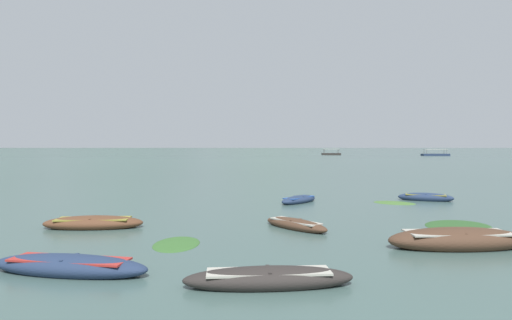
{
  "coord_description": "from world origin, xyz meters",
  "views": [
    {
      "loc": [
        -2.56,
        -4.02,
        3.27
      ],
      "look_at": [
        -1.65,
        52.53,
        1.44
      ],
      "focal_mm": 29.38,
      "sensor_mm": 36.0,
      "label": 1
    }
  ],
  "objects_px": {
    "rowboat_1": "(93,223)",
    "rowboat_3": "(269,279)",
    "ferry_0": "(331,154)",
    "ferry_1": "(435,155)",
    "rowboat_4": "(70,266)",
    "rowboat_2": "(426,197)",
    "rowboat_6": "(458,240)",
    "rowboat_0": "(296,225)",
    "rowboat_5": "(299,200)"
  },
  "relations": [
    {
      "from": "rowboat_1",
      "to": "rowboat_3",
      "type": "xyz_separation_m",
      "value": [
        6.73,
        -7.15,
        -0.01
      ]
    },
    {
      "from": "ferry_0",
      "to": "ferry_1",
      "type": "distance_m",
      "value": 36.73
    },
    {
      "from": "rowboat_4",
      "to": "ferry_1",
      "type": "xyz_separation_m",
      "value": [
        69.72,
        134.41,
        0.26
      ]
    },
    {
      "from": "rowboat_2",
      "to": "rowboat_6",
      "type": "height_order",
      "value": "rowboat_6"
    },
    {
      "from": "rowboat_0",
      "to": "rowboat_6",
      "type": "bearing_deg",
      "value": -33.56
    },
    {
      "from": "rowboat_4",
      "to": "ferry_0",
      "type": "distance_m",
      "value": 153.37
    },
    {
      "from": "rowboat_5",
      "to": "rowboat_6",
      "type": "height_order",
      "value": "rowboat_6"
    },
    {
      "from": "rowboat_0",
      "to": "rowboat_5",
      "type": "bearing_deg",
      "value": 82.29
    },
    {
      "from": "rowboat_2",
      "to": "ferry_1",
      "type": "distance_m",
      "value": 131.87
    },
    {
      "from": "rowboat_6",
      "to": "ferry_1",
      "type": "xyz_separation_m",
      "value": [
        58.34,
        131.86,
        0.19
      ]
    },
    {
      "from": "rowboat_1",
      "to": "ferry_0",
      "type": "height_order",
      "value": "ferry_0"
    },
    {
      "from": "rowboat_6",
      "to": "rowboat_5",
      "type": "bearing_deg",
      "value": 109.36
    },
    {
      "from": "rowboat_1",
      "to": "rowboat_3",
      "type": "height_order",
      "value": "rowboat_1"
    },
    {
      "from": "ferry_0",
      "to": "ferry_1",
      "type": "relative_size",
      "value": 0.79
    },
    {
      "from": "rowboat_1",
      "to": "rowboat_4",
      "type": "distance_m",
      "value": 6.28
    },
    {
      "from": "rowboat_2",
      "to": "rowboat_5",
      "type": "relative_size",
      "value": 1.1
    },
    {
      "from": "rowboat_4",
      "to": "ferry_0",
      "type": "bearing_deg",
      "value": 76.41
    },
    {
      "from": "rowboat_0",
      "to": "rowboat_4",
      "type": "height_order",
      "value": "rowboat_4"
    },
    {
      "from": "rowboat_6",
      "to": "ferry_1",
      "type": "relative_size",
      "value": 0.5
    },
    {
      "from": "rowboat_2",
      "to": "rowboat_3",
      "type": "bearing_deg",
      "value": -123.61
    },
    {
      "from": "rowboat_4",
      "to": "ferry_1",
      "type": "height_order",
      "value": "ferry_1"
    },
    {
      "from": "rowboat_5",
      "to": "rowboat_6",
      "type": "distance_m",
      "value": 11.61
    },
    {
      "from": "rowboat_0",
      "to": "rowboat_1",
      "type": "xyz_separation_m",
      "value": [
        -8.13,
        0.27,
        0.04
      ]
    },
    {
      "from": "rowboat_0",
      "to": "ferry_1",
      "type": "height_order",
      "value": "ferry_1"
    },
    {
      "from": "rowboat_1",
      "to": "ferry_1",
      "type": "distance_m",
      "value": 146.85
    },
    {
      "from": "rowboat_5",
      "to": "ferry_1",
      "type": "xyz_separation_m",
      "value": [
        62.19,
        120.91,
        0.29
      ]
    },
    {
      "from": "rowboat_0",
      "to": "ferry_1",
      "type": "bearing_deg",
      "value": 63.82
    },
    {
      "from": "rowboat_3",
      "to": "rowboat_4",
      "type": "relative_size",
      "value": 0.92
    },
    {
      "from": "rowboat_6",
      "to": "rowboat_1",
      "type": "bearing_deg",
      "value": 164.91
    },
    {
      "from": "rowboat_0",
      "to": "rowboat_3",
      "type": "bearing_deg",
      "value": -101.45
    },
    {
      "from": "rowboat_4",
      "to": "rowboat_0",
      "type": "bearing_deg",
      "value": 41.81
    },
    {
      "from": "rowboat_4",
      "to": "rowboat_5",
      "type": "xyz_separation_m",
      "value": [
        7.53,
        13.51,
        -0.03
      ]
    },
    {
      "from": "rowboat_3",
      "to": "rowboat_0",
      "type": "bearing_deg",
      "value": 78.55
    },
    {
      "from": "ferry_0",
      "to": "ferry_1",
      "type": "xyz_separation_m",
      "value": [
        33.67,
        -14.66,
        -0.0
      ]
    },
    {
      "from": "ferry_1",
      "to": "rowboat_6",
      "type": "bearing_deg",
      "value": -113.87
    },
    {
      "from": "rowboat_6",
      "to": "ferry_0",
      "type": "height_order",
      "value": "ferry_0"
    },
    {
      "from": "rowboat_3",
      "to": "rowboat_1",
      "type": "bearing_deg",
      "value": 133.28
    },
    {
      "from": "rowboat_1",
      "to": "rowboat_3",
      "type": "bearing_deg",
      "value": -46.72
    },
    {
      "from": "rowboat_1",
      "to": "rowboat_4",
      "type": "height_order",
      "value": "rowboat_1"
    },
    {
      "from": "rowboat_4",
      "to": "ferry_0",
      "type": "relative_size",
      "value": 0.6
    },
    {
      "from": "rowboat_1",
      "to": "rowboat_5",
      "type": "xyz_separation_m",
      "value": [
        9.17,
        7.44,
        -0.03
      ]
    },
    {
      "from": "rowboat_4",
      "to": "rowboat_5",
      "type": "distance_m",
      "value": 15.46
    },
    {
      "from": "ferry_1",
      "to": "rowboat_2",
      "type": "bearing_deg",
      "value": -114.37
    },
    {
      "from": "rowboat_0",
      "to": "ferry_0",
      "type": "bearing_deg",
      "value": 78.34
    },
    {
      "from": "rowboat_3",
      "to": "ferry_1",
      "type": "relative_size",
      "value": 0.44
    },
    {
      "from": "rowboat_2",
      "to": "rowboat_4",
      "type": "height_order",
      "value": "rowboat_4"
    },
    {
      "from": "rowboat_1",
      "to": "rowboat_2",
      "type": "relative_size",
      "value": 1.21
    },
    {
      "from": "rowboat_4",
      "to": "rowboat_2",
      "type": "bearing_deg",
      "value": 43.03
    },
    {
      "from": "rowboat_2",
      "to": "rowboat_3",
      "type": "distance_m",
      "value": 18.46
    },
    {
      "from": "rowboat_5",
      "to": "ferry_1",
      "type": "distance_m",
      "value": 135.96
    }
  ]
}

